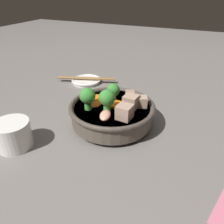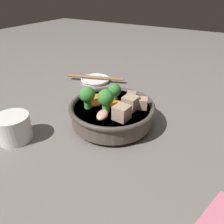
% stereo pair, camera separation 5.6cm
% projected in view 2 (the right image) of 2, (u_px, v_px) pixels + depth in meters
% --- Properties ---
extents(ground_plane, '(3.00, 3.00, 0.00)m').
position_uv_depth(ground_plane, '(112.00, 124.00, 0.58)').
color(ground_plane, slate).
extents(stirfry_bowl, '(0.22, 0.22, 0.11)m').
position_uv_depth(stirfry_bowl, '(112.00, 111.00, 0.56)').
color(stirfry_bowl, '#51473D').
rests_on(stirfry_bowl, ground_plane).
extents(side_saucer, '(0.11, 0.11, 0.01)m').
position_uv_depth(side_saucer, '(95.00, 80.00, 0.83)').
color(side_saucer, white).
rests_on(side_saucer, ground_plane).
extents(tea_cup, '(0.08, 0.08, 0.06)m').
position_uv_depth(tea_cup, '(14.00, 128.00, 0.51)').
color(tea_cup, white).
rests_on(tea_cup, ground_plane).
extents(chopsticks_pair, '(0.09, 0.21, 0.01)m').
position_uv_depth(chopsticks_pair, '(95.00, 77.00, 0.82)').
color(chopsticks_pair, olive).
rests_on(chopsticks_pair, side_saucer).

